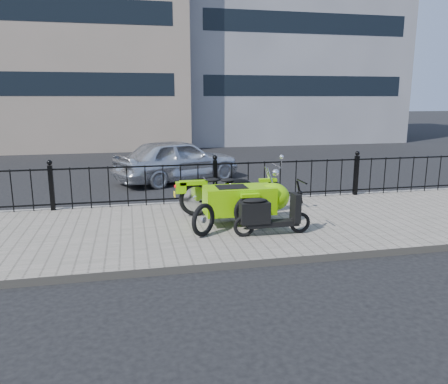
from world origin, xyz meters
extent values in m
plane|color=black|center=(0.00, 0.00, 0.00)|extent=(120.00, 120.00, 0.00)
cube|color=#6C665B|center=(0.00, -0.50, 0.06)|extent=(30.00, 3.80, 0.12)
cube|color=gray|center=(0.00, 1.44, 0.06)|extent=(30.00, 0.10, 0.12)
cylinder|color=black|center=(0.00, 1.30, 0.99)|extent=(14.00, 0.04, 0.04)
cylinder|color=black|center=(0.00, 1.30, 0.24)|extent=(14.00, 0.04, 0.04)
cube|color=black|center=(-3.50, 1.30, 0.60)|extent=(0.09, 0.09, 0.96)
sphere|color=black|center=(-3.50, 1.30, 1.14)|extent=(0.11, 0.11, 0.11)
cube|color=black|center=(0.00, 1.30, 0.60)|extent=(0.09, 0.09, 0.96)
sphere|color=black|center=(0.00, 1.30, 1.14)|extent=(0.11, 0.11, 0.11)
cube|color=black|center=(3.50, 1.30, 0.60)|extent=(0.09, 0.09, 0.96)
sphere|color=black|center=(3.50, 1.30, 1.14)|extent=(0.11, 0.11, 0.11)
cube|color=gray|center=(-6.00, 16.00, 6.00)|extent=(14.00, 8.00, 12.00)
cube|color=black|center=(-6.00, 12.02, 3.00)|extent=(12.50, 0.06, 1.00)
cube|color=black|center=(-6.00, 12.02, 6.00)|extent=(12.50, 0.06, 1.00)
cube|color=gray|center=(7.00, 17.00, 7.50)|extent=(12.00, 8.00, 15.00)
cube|color=black|center=(7.00, 13.02, 3.00)|extent=(10.50, 0.06, 1.00)
cube|color=black|center=(7.00, 13.02, 6.00)|extent=(10.50, 0.06, 1.00)
torus|color=black|center=(0.89, 0.20, 0.46)|extent=(0.69, 0.09, 0.69)
torus|color=black|center=(-0.61, 0.20, 0.46)|extent=(0.69, 0.09, 0.69)
torus|color=black|center=(0.19, -0.94, 0.46)|extent=(0.60, 0.08, 0.60)
cube|color=gray|center=(0.14, 0.20, 0.48)|extent=(0.34, 0.22, 0.24)
cylinder|color=black|center=(0.14, 0.20, 0.41)|extent=(1.40, 0.04, 0.04)
ellipsoid|color=black|center=(0.26, 0.20, 0.72)|extent=(0.54, 0.29, 0.26)
cylinder|color=silver|center=(1.07, 0.20, 1.08)|extent=(0.03, 0.56, 0.03)
cylinder|color=silver|center=(0.95, 0.20, 0.77)|extent=(0.25, 0.04, 0.59)
sphere|color=silver|center=(1.05, 0.20, 0.95)|extent=(0.15, 0.15, 0.15)
cube|color=#76C803|center=(0.89, 0.20, 0.79)|extent=(0.36, 0.12, 0.06)
cube|color=#76C803|center=(-0.66, 0.20, 0.80)|extent=(0.55, 0.16, 0.08)
ellipsoid|color=black|center=(0.04, 0.20, 0.82)|extent=(0.31, 0.22, 0.08)
ellipsoid|color=black|center=(-0.28, 0.20, 0.84)|extent=(0.31, 0.22, 0.08)
sphere|color=red|center=(-1.01, 0.20, 0.74)|extent=(0.07, 0.07, 0.07)
cube|color=yellow|center=(-1.03, 0.30, 0.56)|extent=(0.02, 0.14, 0.10)
cube|color=#76C803|center=(0.09, -0.55, 0.59)|extent=(1.30, 0.62, 0.50)
ellipsoid|color=#76C803|center=(0.74, -0.55, 0.61)|extent=(0.65, 0.60, 0.54)
cube|color=black|center=(-0.06, -0.55, 0.82)|extent=(0.55, 0.43, 0.06)
cube|color=#76C803|center=(0.19, -0.94, 0.76)|extent=(0.34, 0.11, 0.06)
torus|color=black|center=(1.01, -1.30, 0.31)|extent=(0.38, 0.06, 0.38)
torus|color=black|center=(-0.01, -1.30, 0.31)|extent=(0.38, 0.06, 0.38)
cube|color=black|center=(0.50, -1.30, 0.32)|extent=(0.92, 0.20, 0.09)
cube|color=black|center=(0.18, -1.30, 0.54)|extent=(0.51, 0.24, 0.37)
ellipsoid|color=black|center=(0.18, -1.30, 0.75)|extent=(0.43, 0.22, 0.08)
cube|color=black|center=(0.92, -1.30, 0.58)|extent=(0.11, 0.28, 0.51)
cylinder|color=black|center=(0.98, -1.30, 0.86)|extent=(0.14, 0.04, 0.41)
cylinder|color=black|center=(1.02, -1.30, 1.04)|extent=(0.03, 0.41, 0.03)
torus|color=black|center=(-0.68, -1.13, 0.41)|extent=(0.49, 0.44, 0.58)
imported|color=silver|center=(-0.48, 4.58, 0.64)|extent=(4.04, 2.93, 1.28)
camera|label=1|loc=(-1.87, -8.23, 2.47)|focal=35.00mm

